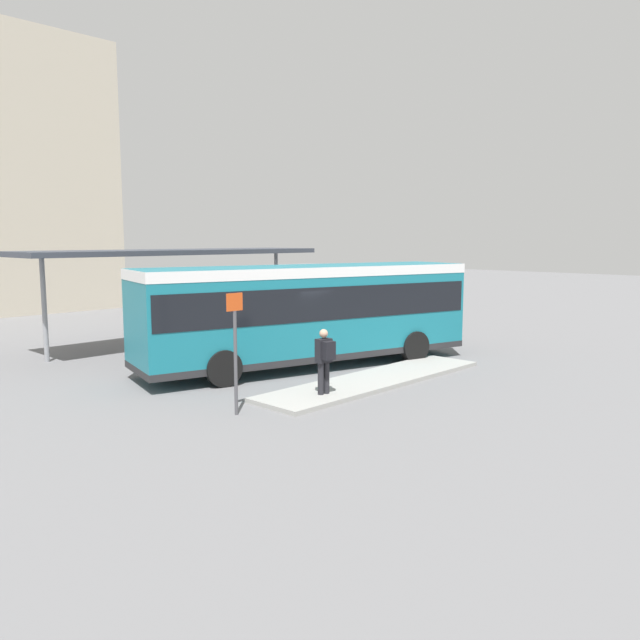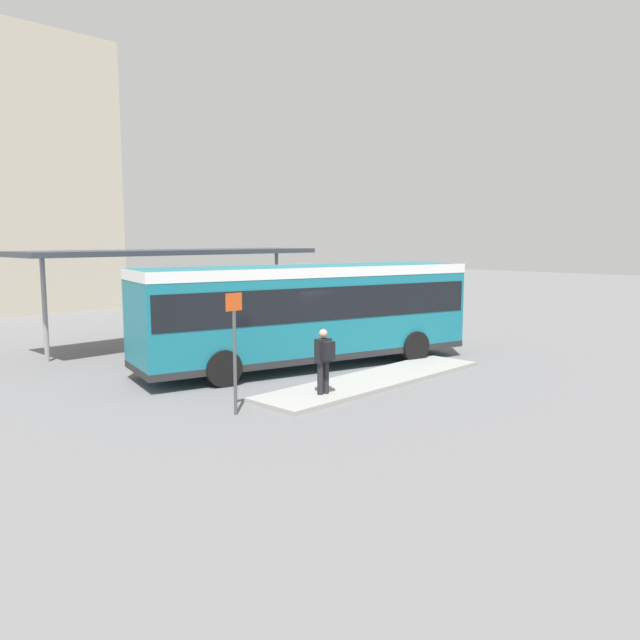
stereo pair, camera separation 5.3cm
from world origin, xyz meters
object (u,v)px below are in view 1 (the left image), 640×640
(city_bus, at_px, (308,308))
(bicycle_red, at_px, (367,317))
(bicycle_white, at_px, (390,319))
(platform_sign, at_px, (235,348))
(bicycle_black, at_px, (378,318))
(pedestrian_waiting, at_px, (325,357))

(city_bus, relative_size, bicycle_red, 7.29)
(bicycle_white, distance_m, bicycle_red, 1.37)
(city_bus, bearing_deg, platform_sign, -136.93)
(bicycle_black, bearing_deg, bicycle_red, -8.22)
(platform_sign, bearing_deg, bicycle_white, 24.35)
(bicycle_white, height_order, bicycle_black, bicycle_black)
(city_bus, height_order, bicycle_black, city_bus)
(pedestrian_waiting, distance_m, bicycle_black, 13.83)
(pedestrian_waiting, height_order, bicycle_white, pedestrian_waiting)
(city_bus, bearing_deg, bicycle_red, 44.23)
(pedestrian_waiting, xyz_separation_m, platform_sign, (-2.44, 0.48, 0.49))
(pedestrian_waiting, xyz_separation_m, bicycle_red, (11.65, 8.23, -0.73))
(pedestrian_waiting, height_order, bicycle_black, pedestrian_waiting)
(city_bus, relative_size, platform_sign, 3.96)
(bicycle_red, xyz_separation_m, platform_sign, (-14.08, -7.74, 1.22))
(pedestrian_waiting, distance_m, bicycle_white, 13.54)
(city_bus, distance_m, bicycle_red, 10.49)
(pedestrian_waiting, distance_m, bicycle_red, 14.28)
(city_bus, height_order, bicycle_red, city_bus)
(bicycle_white, height_order, platform_sign, platform_sign)
(city_bus, xyz_separation_m, bicycle_black, (8.98, 4.38, -1.51))
(bicycle_white, relative_size, bicycle_black, 0.99)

